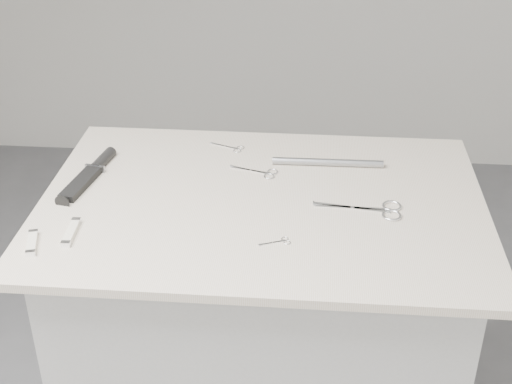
# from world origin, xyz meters

# --- Properties ---
(plinth) EXTENTS (0.90, 0.60, 0.90)m
(plinth) POSITION_xyz_m (0.00, 0.00, 0.45)
(plinth) COLOR #B2B2B0
(plinth) RESTS_ON ground
(display_board) EXTENTS (1.00, 0.70, 0.02)m
(display_board) POSITION_xyz_m (0.00, 0.00, 0.91)
(display_board) COLOR beige
(display_board) RESTS_ON plinth
(large_shears) EXTENTS (0.19, 0.08, 0.01)m
(large_shears) POSITION_xyz_m (0.26, -0.02, 0.92)
(large_shears) COLOR white
(large_shears) RESTS_ON display_board
(embroidery_scissors_a) EXTENTS (0.12, 0.06, 0.00)m
(embroidery_scissors_a) POSITION_xyz_m (-0.01, 0.13, 0.92)
(embroidery_scissors_a) COLOR white
(embroidery_scissors_a) RESTS_ON display_board
(embroidery_scissors_b) EXTENTS (0.09, 0.05, 0.00)m
(embroidery_scissors_b) POSITION_xyz_m (-0.10, 0.25, 0.92)
(embroidery_scissors_b) COLOR white
(embroidery_scissors_b) RESTS_ON display_board
(tiny_scissors) EXTENTS (0.07, 0.04, 0.00)m
(tiny_scissors) POSITION_xyz_m (0.05, -0.17, 0.92)
(tiny_scissors) COLOR white
(tiny_scissors) RESTS_ON display_board
(sheathed_knife) EXTENTS (0.08, 0.25, 0.03)m
(sheathed_knife) POSITION_xyz_m (-0.42, 0.08, 0.93)
(sheathed_knife) COLOR black
(sheathed_knife) RESTS_ON display_board
(pocket_knife_a) EXTENTS (0.04, 0.09, 0.01)m
(pocket_knife_a) POSITION_xyz_m (-0.45, -0.22, 0.93)
(pocket_knife_a) COLOR white
(pocket_knife_a) RESTS_ON display_board
(pocket_knife_b) EXTENTS (0.03, 0.10, 0.01)m
(pocket_knife_b) POSITION_xyz_m (-0.39, -0.17, 0.93)
(pocket_knife_b) COLOR white
(pocket_knife_b) RESTS_ON display_board
(metal_rail) EXTENTS (0.27, 0.02, 0.02)m
(metal_rail) POSITION_xyz_m (0.15, 0.18, 0.93)
(metal_rail) COLOR #919399
(metal_rail) RESTS_ON display_board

